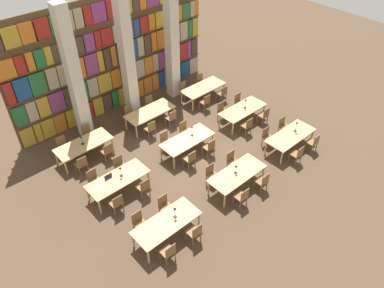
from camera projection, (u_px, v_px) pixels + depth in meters
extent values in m
plane|color=#4C3828|center=(188.00, 153.00, 16.12)|extent=(40.00, 40.00, 0.00)
cube|color=brown|center=(115.00, 54.00, 17.26)|extent=(10.41, 0.06, 5.50)
cube|color=brown|center=(122.00, 104.00, 19.01)|extent=(10.41, 0.35, 0.03)
cube|color=#B7932D|center=(27.00, 136.00, 16.21)|extent=(0.55, 0.20, 0.91)
cube|color=#B7932D|center=(38.00, 132.00, 16.46)|extent=(0.30, 0.20, 0.91)
cube|color=#B7932D|center=(48.00, 128.00, 16.69)|extent=(0.57, 0.20, 0.91)
cube|color=orange|center=(60.00, 122.00, 16.99)|extent=(0.53, 0.20, 0.91)
cube|color=#B7932D|center=(73.00, 117.00, 17.33)|extent=(0.64, 0.20, 0.91)
cube|color=maroon|center=(86.00, 111.00, 17.69)|extent=(0.64, 0.20, 0.91)
cube|color=#B7932D|center=(98.00, 106.00, 18.01)|extent=(0.50, 0.20, 0.91)
cube|color=#47382D|center=(107.00, 102.00, 18.27)|extent=(0.45, 0.20, 0.91)
cube|color=#236B38|center=(115.00, 99.00, 18.50)|extent=(0.33, 0.20, 0.91)
cube|color=#B7932D|center=(123.00, 95.00, 18.77)|extent=(0.64, 0.20, 0.91)
cube|color=#84387A|center=(132.00, 91.00, 19.03)|extent=(0.32, 0.20, 0.91)
cube|color=orange|center=(139.00, 88.00, 19.25)|extent=(0.47, 0.20, 0.91)
cube|color=orange|center=(147.00, 85.00, 19.53)|extent=(0.51, 0.20, 0.91)
cube|color=orange|center=(155.00, 82.00, 19.78)|extent=(0.39, 0.20, 0.91)
cube|color=navy|center=(161.00, 79.00, 20.00)|extent=(0.38, 0.20, 0.91)
cube|color=tan|center=(169.00, 76.00, 20.27)|extent=(0.63, 0.20, 0.91)
cube|color=navy|center=(177.00, 72.00, 20.56)|extent=(0.43, 0.20, 0.91)
cube|color=navy|center=(184.00, 69.00, 20.84)|extent=(0.58, 0.20, 0.91)
cube|color=tan|center=(193.00, 65.00, 21.18)|extent=(0.61, 0.20, 0.91)
cube|color=brown|center=(119.00, 85.00, 18.31)|extent=(10.41, 0.35, 0.03)
cube|color=#236B38|center=(20.00, 116.00, 15.50)|extent=(0.52, 0.20, 0.92)
cube|color=tan|center=(31.00, 111.00, 15.76)|extent=(0.42, 0.20, 0.92)
cube|color=#B7932D|center=(43.00, 106.00, 16.02)|extent=(0.50, 0.20, 0.92)
cube|color=#84387A|center=(56.00, 101.00, 16.34)|extent=(0.68, 0.20, 0.92)
cube|color=#47382D|center=(69.00, 96.00, 16.66)|extent=(0.50, 0.20, 0.92)
cube|color=#236B38|center=(81.00, 91.00, 16.95)|extent=(0.61, 0.20, 0.92)
cube|color=tan|center=(92.00, 87.00, 17.26)|extent=(0.50, 0.20, 0.92)
cube|color=#B7932D|center=(104.00, 82.00, 17.58)|extent=(0.67, 0.20, 0.92)
cube|color=orange|center=(115.00, 78.00, 17.90)|extent=(0.48, 0.20, 0.92)
cube|color=orange|center=(123.00, 75.00, 18.14)|extent=(0.29, 0.20, 0.92)
cube|color=#84387A|center=(131.00, 72.00, 18.36)|extent=(0.46, 0.20, 0.92)
cube|color=tan|center=(139.00, 68.00, 18.63)|extent=(0.47, 0.20, 0.92)
cube|color=orange|center=(148.00, 65.00, 18.90)|extent=(0.50, 0.20, 0.92)
cube|color=tan|center=(155.00, 62.00, 19.12)|extent=(0.33, 0.20, 0.92)
cube|color=#84387A|center=(161.00, 60.00, 19.33)|extent=(0.36, 0.20, 0.92)
cube|color=#84387A|center=(166.00, 58.00, 19.51)|extent=(0.28, 0.20, 0.92)
cube|color=#236B38|center=(172.00, 55.00, 19.71)|extent=(0.42, 0.20, 0.92)
cube|color=maroon|center=(181.00, 52.00, 20.03)|extent=(0.70, 0.20, 0.92)
cube|color=#84387A|center=(188.00, 49.00, 20.30)|extent=(0.28, 0.20, 0.92)
cube|color=#47382D|center=(193.00, 47.00, 20.47)|extent=(0.28, 0.20, 0.92)
cube|color=brown|center=(116.00, 65.00, 17.60)|extent=(10.41, 0.35, 0.03)
cube|color=maroon|center=(9.00, 93.00, 14.73)|extent=(0.33, 0.20, 0.97)
cube|color=navy|center=(22.00, 89.00, 15.00)|extent=(0.61, 0.20, 0.97)
cube|color=#236B38|center=(37.00, 83.00, 15.33)|extent=(0.65, 0.20, 0.97)
cube|color=tan|center=(52.00, 78.00, 15.65)|extent=(0.45, 0.20, 0.97)
cube|color=tan|center=(64.00, 74.00, 15.94)|extent=(0.56, 0.20, 0.97)
cube|color=orange|center=(77.00, 69.00, 16.26)|extent=(0.66, 0.20, 0.97)
cube|color=#84387A|center=(91.00, 64.00, 16.61)|extent=(0.58, 0.20, 0.97)
cube|color=#B7932D|center=(100.00, 61.00, 16.85)|extent=(0.27, 0.20, 0.97)
cube|color=#47382D|center=(106.00, 58.00, 17.02)|extent=(0.31, 0.20, 0.97)
cube|color=orange|center=(113.00, 56.00, 17.20)|extent=(0.26, 0.20, 0.97)
cube|color=#236B38|center=(121.00, 53.00, 17.44)|extent=(0.52, 0.20, 0.97)
cube|color=navy|center=(131.00, 49.00, 17.73)|extent=(0.56, 0.20, 0.97)
cube|color=tan|center=(140.00, 46.00, 17.98)|extent=(0.35, 0.20, 0.97)
cube|color=#47382D|center=(147.00, 44.00, 18.19)|extent=(0.34, 0.20, 0.97)
cube|color=orange|center=(153.00, 41.00, 18.39)|extent=(0.29, 0.20, 0.97)
cube|color=orange|center=(159.00, 39.00, 18.60)|extent=(0.42, 0.20, 0.97)
cube|color=#84387A|center=(168.00, 36.00, 18.87)|extent=(0.49, 0.20, 0.97)
cube|color=tan|center=(176.00, 33.00, 19.14)|extent=(0.40, 0.20, 0.97)
cube|color=tan|center=(183.00, 31.00, 19.39)|extent=(0.49, 0.20, 0.97)
cube|color=#236B38|center=(189.00, 28.00, 19.62)|extent=(0.28, 0.20, 0.97)
cube|color=#B7932D|center=(194.00, 27.00, 19.81)|extent=(0.36, 0.20, 0.97)
cube|color=brown|center=(113.00, 43.00, 16.90)|extent=(10.41, 0.35, 0.03)
cube|color=orange|center=(5.00, 69.00, 14.17)|extent=(0.69, 0.20, 0.78)
cube|color=maroon|center=(19.00, 65.00, 14.46)|extent=(0.37, 0.20, 0.78)
cube|color=orange|center=(29.00, 61.00, 14.67)|extent=(0.28, 0.20, 0.78)
cube|color=#236B38|center=(39.00, 58.00, 14.87)|extent=(0.41, 0.20, 0.78)
cube|color=#B7932D|center=(48.00, 55.00, 15.06)|extent=(0.29, 0.20, 0.78)
cube|color=#47382D|center=(55.00, 53.00, 15.22)|extent=(0.30, 0.20, 0.78)
cube|color=tan|center=(66.00, 49.00, 15.46)|extent=(0.58, 0.20, 0.78)
cube|color=#47382D|center=(78.00, 46.00, 15.75)|extent=(0.47, 0.20, 0.78)
cube|color=#84387A|center=(89.00, 42.00, 16.01)|extent=(0.46, 0.20, 0.78)
cube|color=maroon|center=(97.00, 39.00, 16.22)|extent=(0.27, 0.20, 0.78)
cube|color=maroon|center=(106.00, 36.00, 16.45)|extent=(0.55, 0.20, 0.78)
cube|color=tan|center=(117.00, 33.00, 16.75)|extent=(0.49, 0.20, 0.78)
cube|color=#84387A|center=(127.00, 29.00, 17.04)|extent=(0.53, 0.20, 0.78)
cube|color=navy|center=(136.00, 27.00, 17.27)|extent=(0.31, 0.20, 0.78)
cube|color=maroon|center=(143.00, 24.00, 17.49)|extent=(0.44, 0.20, 0.78)
cube|color=orange|center=(151.00, 22.00, 17.73)|extent=(0.33, 0.20, 0.78)
cube|color=#B7932D|center=(160.00, 19.00, 18.01)|extent=(0.60, 0.20, 0.78)
cube|color=#84387A|center=(170.00, 15.00, 18.33)|extent=(0.55, 0.20, 0.78)
cube|color=orange|center=(178.00, 13.00, 18.59)|extent=(0.39, 0.20, 0.78)
cube|color=#236B38|center=(185.00, 11.00, 18.84)|extent=(0.48, 0.20, 0.78)
cube|color=tan|center=(191.00, 9.00, 19.06)|extent=(0.27, 0.20, 0.78)
cube|color=orange|center=(195.00, 7.00, 19.20)|extent=(0.26, 0.20, 0.78)
cube|color=brown|center=(109.00, 19.00, 16.19)|extent=(10.41, 0.35, 0.03)
cube|color=#B7932D|center=(10.00, 37.00, 13.74)|extent=(0.61, 0.20, 0.80)
cube|color=orange|center=(26.00, 33.00, 14.05)|extent=(0.54, 0.20, 0.80)
cube|color=maroon|center=(42.00, 28.00, 14.37)|extent=(0.56, 0.20, 0.80)
cube|color=#236B38|center=(57.00, 24.00, 14.70)|extent=(0.68, 0.20, 0.80)
cube|color=tan|center=(69.00, 20.00, 14.97)|extent=(0.28, 0.20, 0.80)
cube|color=tan|center=(78.00, 18.00, 15.16)|extent=(0.38, 0.20, 0.80)
cube|color=maroon|center=(87.00, 16.00, 15.37)|extent=(0.34, 0.20, 0.80)
cube|color=#84387A|center=(98.00, 12.00, 15.64)|extent=(0.65, 0.20, 0.80)
cube|color=maroon|center=(111.00, 9.00, 15.98)|extent=(0.57, 0.20, 0.80)
cube|color=#B7932D|center=(125.00, 5.00, 16.33)|extent=(0.63, 0.20, 0.80)
cube|color=#47382D|center=(135.00, 2.00, 16.61)|extent=(0.36, 0.20, 0.80)
cube|color=orange|center=(142.00, 0.00, 16.80)|extent=(0.34, 0.20, 0.80)
cube|color=beige|center=(74.00, 77.00, 15.18)|extent=(0.52, 0.52, 6.00)
cube|color=beige|center=(127.00, 57.00, 16.50)|extent=(0.52, 0.52, 6.00)
cube|color=beige|center=(172.00, 40.00, 17.83)|extent=(0.52, 0.52, 6.00)
cube|color=tan|center=(166.00, 223.00, 12.34)|extent=(2.34, 1.00, 0.04)
cylinder|color=tan|center=(148.00, 257.00, 11.78)|extent=(0.07, 0.07, 0.69)
cylinder|color=tan|center=(199.00, 220.00, 12.90)|extent=(0.07, 0.07, 0.69)
cylinder|color=tan|center=(133.00, 240.00, 12.26)|extent=(0.07, 0.07, 0.69)
cylinder|color=tan|center=(183.00, 206.00, 13.38)|extent=(0.07, 0.07, 0.69)
cylinder|color=brown|center=(160.00, 255.00, 11.97)|extent=(0.04, 0.04, 0.42)
cylinder|color=brown|center=(169.00, 249.00, 12.15)|extent=(0.04, 0.04, 0.42)
cylinder|color=brown|center=(166.00, 262.00, 11.77)|extent=(0.04, 0.04, 0.42)
cylinder|color=brown|center=(175.00, 256.00, 11.96)|extent=(0.04, 0.04, 0.42)
cube|color=brown|center=(167.00, 251.00, 11.81)|extent=(0.42, 0.40, 0.04)
cube|color=brown|center=(171.00, 251.00, 11.56)|extent=(0.40, 0.03, 0.42)
cylinder|color=brown|center=(148.00, 228.00, 12.78)|extent=(0.04, 0.04, 0.42)
cylinder|color=brown|center=(140.00, 234.00, 12.59)|extent=(0.04, 0.04, 0.42)
cylinder|color=brown|center=(142.00, 222.00, 12.97)|extent=(0.04, 0.04, 0.42)
cylinder|color=brown|center=(134.00, 228.00, 12.79)|extent=(0.04, 0.04, 0.42)
cube|color=brown|center=(140.00, 224.00, 12.64)|extent=(0.42, 0.40, 0.04)
cube|color=brown|center=(137.00, 216.00, 12.59)|extent=(0.40, 0.03, 0.42)
cylinder|color=brown|center=(186.00, 236.00, 12.54)|extent=(0.04, 0.04, 0.42)
cylinder|color=brown|center=(194.00, 230.00, 12.73)|extent=(0.04, 0.04, 0.42)
cylinder|color=brown|center=(193.00, 242.00, 12.35)|extent=(0.04, 0.04, 0.42)
cylinder|color=brown|center=(201.00, 236.00, 12.53)|extent=(0.04, 0.04, 0.42)
cube|color=brown|center=(193.00, 232.00, 12.39)|extent=(0.42, 0.40, 0.04)
cube|color=brown|center=(197.00, 231.00, 12.13)|extent=(0.40, 0.03, 0.42)
cylinder|color=brown|center=(173.00, 211.00, 13.35)|extent=(0.04, 0.04, 0.42)
cylinder|color=brown|center=(165.00, 217.00, 13.17)|extent=(0.04, 0.04, 0.42)
cylinder|color=brown|center=(167.00, 206.00, 13.55)|extent=(0.04, 0.04, 0.42)
cylinder|color=brown|center=(159.00, 211.00, 13.36)|extent=(0.04, 0.04, 0.42)
cube|color=brown|center=(166.00, 207.00, 13.21)|extent=(0.42, 0.40, 0.04)
cube|color=brown|center=(162.00, 200.00, 13.16)|extent=(0.40, 0.03, 0.42)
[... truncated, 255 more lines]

